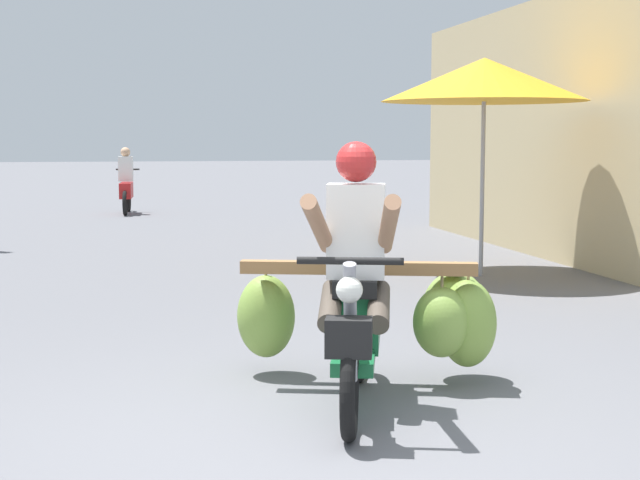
% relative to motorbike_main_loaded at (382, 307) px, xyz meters
% --- Properties ---
extents(ground_plane, '(120.00, 120.00, 0.00)m').
position_rel_motorbike_main_loaded_xyz_m(ground_plane, '(-0.64, -1.03, -0.55)').
color(ground_plane, slate).
extents(motorbike_main_loaded, '(1.71, 1.96, 1.58)m').
position_rel_motorbike_main_loaded_xyz_m(motorbike_main_loaded, '(0.00, 0.00, 0.00)').
color(motorbike_main_loaded, black).
rests_on(motorbike_main_loaded, ground).
extents(motorbike_distant_ahead_left, '(0.50, 1.62, 1.40)m').
position_rel_motorbike_main_loaded_xyz_m(motorbike_distant_ahead_left, '(-1.51, 14.53, 0.02)').
color(motorbike_distant_ahead_left, black).
rests_on(motorbike_distant_ahead_left, ground).
extents(market_umbrella_near_shop, '(2.36, 2.36, 2.51)m').
position_rel_motorbike_main_loaded_xyz_m(market_umbrella_near_shop, '(2.49, 4.61, 1.71)').
color(market_umbrella_near_shop, '#99999E').
rests_on(market_umbrella_near_shop, ground).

